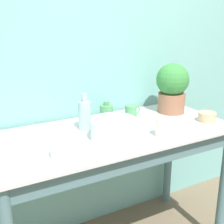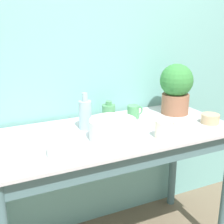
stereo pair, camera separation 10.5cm
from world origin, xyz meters
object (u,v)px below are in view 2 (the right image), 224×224
at_px(potted_plant, 176,87).
at_px(bowl_wash_large, 113,129).
at_px(bowl_small_tan, 210,119).
at_px(bowl_small_enamel_white, 64,149).
at_px(bottle_short, 109,111).
at_px(mug_cream, 163,129).
at_px(mug_green, 133,112).
at_px(bottle_tall, 85,114).
at_px(tray_board, 30,140).

distance_m(potted_plant, bowl_wash_large, 0.66).
bearing_deg(bowl_small_tan, bowl_small_enamel_white, -177.02).
bearing_deg(bowl_wash_large, bowl_small_enamel_white, -164.71).
height_order(bottle_short, mug_cream, bottle_short).
distance_m(bowl_wash_large, bottle_short, 0.36).
distance_m(bottle_short, mug_cream, 0.46).
bearing_deg(bowl_wash_large, mug_green, 43.32).
xyz_separation_m(bottle_tall, tray_board, (-0.35, -0.06, -0.09)).
distance_m(bowl_small_tan, tray_board, 1.12).
distance_m(potted_plant, bowl_small_enamel_white, 0.97).
distance_m(potted_plant, mug_cream, 0.49).
bearing_deg(bowl_wash_large, tray_board, 159.99).
bearing_deg(bottle_short, bottle_tall, -149.69).
distance_m(bowl_small_enamel_white, tray_board, 0.27).
xyz_separation_m(bottle_short, tray_board, (-0.56, -0.18, -0.04)).
bearing_deg(bottle_tall, bowl_small_tan, -18.10).
bearing_deg(bowl_small_enamel_white, bowl_small_tan, 2.98).
distance_m(potted_plant, bottle_short, 0.50).
xyz_separation_m(bottle_tall, bottle_short, (0.21, 0.13, -0.04)).
bearing_deg(bowl_small_enamel_white, tray_board, 116.62).
xyz_separation_m(potted_plant, bottle_short, (-0.47, 0.10, -0.14)).
distance_m(bottle_short, bowl_small_enamel_white, 0.61).
height_order(mug_cream, tray_board, mug_cream).
xyz_separation_m(mug_cream, bowl_small_tan, (0.41, 0.07, -0.02)).
relative_size(bottle_short, mug_green, 1.04).
bearing_deg(potted_plant, mug_green, 175.04).
height_order(mug_green, tray_board, mug_green).
distance_m(mug_green, bowl_small_tan, 0.49).
relative_size(bowl_wash_large, mug_cream, 2.02).
relative_size(potted_plant, mug_cream, 2.70).
bearing_deg(bowl_small_enamel_white, bowl_wash_large, 15.29).
bearing_deg(bottle_tall, bowl_small_enamel_white, -127.20).
relative_size(bowl_wash_large, bottle_tall, 1.16).
xyz_separation_m(mug_cream, tray_board, (-0.69, 0.26, -0.04)).
bearing_deg(bowl_wash_large, bowl_small_tan, -2.79).
bearing_deg(bottle_short, bowl_small_enamel_white, -136.13).
relative_size(bottle_tall, bottle_short, 1.91).
bearing_deg(mug_cream, bowl_wash_large, 158.86).
bearing_deg(bowl_small_enamel_white, mug_green, 30.68).
height_order(bottle_short, mug_green, bottle_short).
bearing_deg(mug_green, potted_plant, -4.96).
bearing_deg(bowl_wash_large, bottle_short, 68.62).
xyz_separation_m(potted_plant, mug_cream, (-0.33, -0.34, -0.14)).
bearing_deg(bowl_small_enamel_white, mug_cream, -1.91).
xyz_separation_m(potted_plant, bottle_tall, (-0.68, -0.02, -0.09)).
relative_size(bowl_small_tan, bowl_small_enamel_white, 0.67).
xyz_separation_m(bowl_wash_large, bottle_short, (0.13, 0.34, -0.01)).
bearing_deg(bottle_short, tray_board, -161.88).
relative_size(mug_green, mug_cream, 0.88).
bearing_deg(tray_board, mug_green, 8.77).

